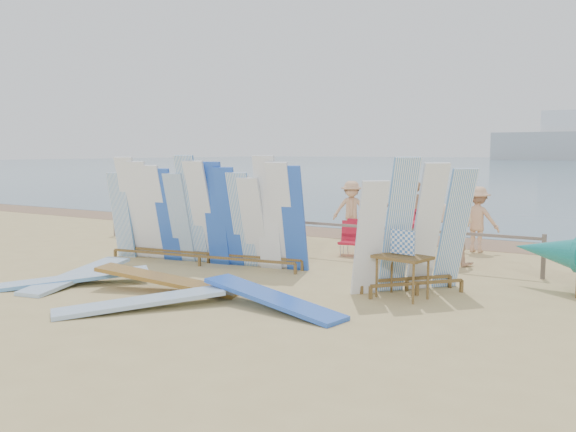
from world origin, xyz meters
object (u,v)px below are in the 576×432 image
Objects in this scene: beachgoer_1 at (217,206)px; main_surfboard_rack at (203,216)px; beach_chair_right at (351,245)px; stroller at (420,240)px; beachgoer_3 at (351,209)px; beachgoer_extra_1 at (207,203)px; beachgoer_9 at (478,219)px; flat_board_a at (78,282)px; beachgoer_0 at (193,206)px; flat_board_e at (76,285)px; beach_chair_left at (353,245)px; flat_board_b at (140,309)px; vendor_table at (402,276)px; flat_board_d at (272,309)px; side_surfboard_rack at (414,232)px; beachgoer_5 at (407,210)px; flat_board_c at (168,291)px; beachgoer_7 at (415,214)px; beachgoer_2 at (243,206)px; beachgoer_8 at (455,224)px.

main_surfboard_rack is at bearing 109.51° from beachgoer_1.
main_surfboard_rack reaches higher than beach_chair_right.
beachgoer_3 reaches higher than stroller.
beachgoer_extra_1 is 9.40m from beachgoer_9.
flat_board_a is 6.66m from beachgoer_0.
main_surfboard_rack is 1.82× the size of flat_board_e.
beach_chair_left is at bearing 160.09° from beachgoer_0.
beachgoer_3 is 1.01× the size of beachgoer_9.
main_surfboard_rack reaches higher than flat_board_a.
main_surfboard_rack reaches higher than beachgoer_0.
flat_board_e is at bearing -158.74° from flat_board_b.
vendor_table is 11.50m from beachgoer_extra_1.
main_surfboard_rack is at bearing 47.81° from beachgoer_9.
flat_board_d is at bearing 68.58° from flat_board_b.
side_surfboard_rack is 6.92m from beachgoer_5.
flat_board_c is at bearing -117.27° from beach_chair_right.
flat_board_a is 1.00× the size of flat_board_d.
side_surfboard_rack is at bearing -81.96° from beachgoer_3.
stroller reaches higher than beach_chair_right.
vendor_table is at bearing -30.22° from flat_board_d.
beachgoer_7 is (-1.70, 4.90, -0.21)m from side_surfboard_rack.
main_surfboard_rack is 4.69m from beachgoer_2.
stroller is at bearing 107.82° from flat_board_b.
vendor_table is 3.92m from stroller.
beachgoer_3 is at bearing 119.49° from flat_board_e.
beachgoer_1 is at bearing -18.38° from beachgoer_extra_1.
stroller is at bearing 29.92° from main_surfboard_rack.
flat_board_b is 1.50× the size of beachgoer_0.
beachgoer_5 reaches higher than stroller.
beachgoer_3 is 0.94× the size of beachgoer_7.
beachgoer_1 reaches higher than flat_board_c.
flat_board_d is at bearing 85.00° from beachgoer_8.
beachgoer_5 is (-1.46, 3.12, 0.38)m from stroller.
beachgoer_7 is at bearing 115.79° from flat_board_b.
beachgoer_1 is at bearing 115.89° from main_surfboard_rack.
main_surfboard_rack reaches higher than flat_board_e.
flat_board_a is 1.46× the size of beachgoer_8.
beachgoer_extra_1 is (-6.14, 9.38, 0.78)m from flat_board_b.
main_surfboard_rack is 4.94m from beachgoer_1.
flat_board_d is (2.29, -0.07, 0.00)m from flat_board_c.
main_surfboard_rack is 1.82× the size of flat_board_d.
beachgoer_7 is at bearing 170.92° from beachgoer_1.
flat_board_c is 6.21m from stroller.
stroller reaches higher than flat_board_d.
beachgoer_2 reaches higher than beachgoer_7.
beach_chair_right is at bearing 85.81° from beachgoer_7.
beachgoer_3 is at bearing 2.55° from beachgoer_7.
flat_board_b is (-3.35, -2.88, -0.40)m from vendor_table.
beachgoer_5 is (7.05, 0.42, 0.07)m from beachgoer_extra_1.
main_surfboard_rack is at bearing -26.38° from beachgoer_extra_1.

